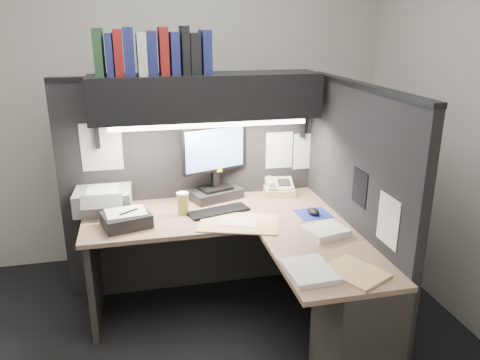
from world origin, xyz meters
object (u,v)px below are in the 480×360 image
at_px(monitor, 215,170).
at_px(keyboard, 219,211).
at_px(desk, 278,285).
at_px(telephone, 279,188).
at_px(coffee_cup, 183,204).
at_px(printer, 104,199).
at_px(notebook_stack, 126,220).
at_px(overhead_shelf, 206,96).

bearing_deg(monitor, keyboard, -115.28).
xyz_separation_m(desk, keyboard, (-0.27, 0.54, 0.30)).
relative_size(monitor, telephone, 2.37).
bearing_deg(keyboard, desk, -78.61).
distance_m(telephone, coffee_cup, 0.80).
bearing_deg(telephone, printer, -169.89).
bearing_deg(coffee_cup, telephone, 18.34).
xyz_separation_m(telephone, coffee_cup, (-0.76, -0.25, 0.03)).
relative_size(desk, telephone, 7.29).
distance_m(coffee_cup, printer, 0.57).
xyz_separation_m(telephone, printer, (-1.29, -0.04, 0.03)).
bearing_deg(coffee_cup, monitor, 43.17).
height_order(keyboard, telephone, telephone).
bearing_deg(telephone, desk, -99.07).
distance_m(keyboard, coffee_cup, 0.25).
height_order(monitor, keyboard, monitor).
xyz_separation_m(monitor, telephone, (0.49, 0.00, -0.17)).
bearing_deg(notebook_stack, monitor, 29.72).
height_order(telephone, printer, printer).
height_order(desk, coffee_cup, coffee_cup).
xyz_separation_m(monitor, printer, (-0.80, -0.04, -0.14)).
bearing_deg(notebook_stack, keyboard, 7.96).
height_order(desk, monitor, monitor).
bearing_deg(printer, overhead_shelf, 0.82).
relative_size(telephone, notebook_stack, 0.81).
bearing_deg(telephone, monitor, -171.73).
bearing_deg(printer, keyboard, -14.51).
bearing_deg(monitor, coffee_cup, -156.56).
bearing_deg(notebook_stack, telephone, 17.95).
distance_m(keyboard, telephone, 0.59).
bearing_deg(overhead_shelf, printer, 178.14).
relative_size(monitor, printer, 1.46).
bearing_deg(overhead_shelf, coffee_cup, -138.04).
bearing_deg(desk, keyboard, 116.29).
bearing_deg(desk, monitor, 106.22).
xyz_separation_m(monitor, keyboard, (-0.03, -0.28, -0.21)).
relative_size(keyboard, coffee_cup, 2.90).
height_order(desk, overhead_shelf, overhead_shelf).
bearing_deg(coffee_cup, overhead_shelf, 41.96).
bearing_deg(telephone, overhead_shelf, -164.90).
bearing_deg(coffee_cup, printer, 158.52).
relative_size(monitor, notebook_stack, 1.92).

